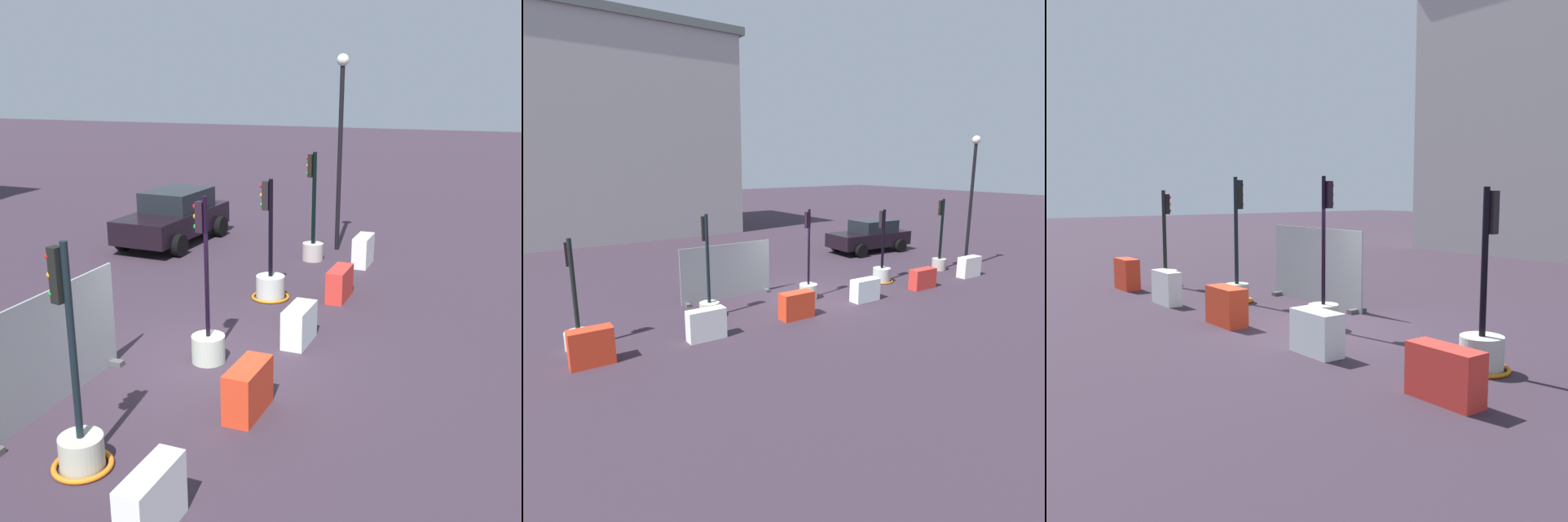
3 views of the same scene
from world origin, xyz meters
The scene contains 13 objects.
ground_plane centered at (0.00, 0.00, 0.00)m, with size 120.00×120.00×0.00m, color #362936.
traffic_light_1 centered at (-3.73, 0.19, 0.53)m, with size 0.86×0.86×3.24m.
traffic_light_2 centered at (0.03, 0.03, 0.54)m, with size 0.64×0.64×3.18m.
traffic_light_3 centered at (3.87, 0.17, 0.48)m, with size 0.93×0.93×2.93m.
traffic_light_4 centered at (7.53, 0.16, 0.64)m, with size 0.62×0.62×3.18m.
construction_barrier_1 centered at (-4.56, -1.40, 0.43)m, with size 1.07×0.39×0.86m.
construction_barrier_2 centered at (-1.52, -1.40, 0.41)m, with size 1.08×0.48×0.83m.
construction_barrier_3 centered at (1.49, -1.32, 0.39)m, with size 1.04×0.47×0.78m.
construction_barrier_4 centered at (4.43, -1.43, 0.39)m, with size 1.11×0.43×0.77m.
construction_barrier_5 centered at (7.53, -1.35, 0.43)m, with size 1.09×0.44×0.86m.
car_black_sedan centered at (7.99, 4.98, 0.86)m, with size 4.56×2.42×1.71m.
street_lamp_post centered at (8.98, -0.22, 3.67)m, with size 0.36×0.36×5.88m.
site_fence_panel centered at (-2.32, 1.69, 0.92)m, with size 3.49×0.50×1.95m.
Camera 1 is at (-10.08, -4.85, 5.18)m, focal length 44.03 mm.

